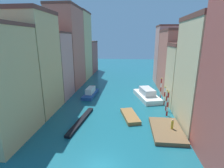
% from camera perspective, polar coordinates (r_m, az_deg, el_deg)
% --- Properties ---
extents(ground_plane, '(154.00, 154.00, 0.00)m').
position_cam_1_polar(ground_plane, '(42.13, 1.76, -3.80)').
color(ground_plane, '#196070').
extents(building_left_1, '(7.21, 8.73, 18.43)m').
position_cam_1_polar(building_left_1, '(34.00, -24.94, 6.23)').
color(building_left_1, '#DBB77A').
rests_on(building_left_1, ground).
extents(building_left_2, '(7.21, 7.30, 15.05)m').
position_cam_1_polar(building_left_2, '(41.39, -19.09, 5.79)').
color(building_left_2, tan).
rests_on(building_left_2, ground).
extents(building_left_3, '(7.21, 11.16, 22.06)m').
position_cam_1_polar(building_left_3, '(49.87, -14.89, 11.62)').
color(building_left_3, '#C6705B').
rests_on(building_left_3, ground).
extents(building_left_4, '(7.21, 10.85, 22.24)m').
position_cam_1_polar(building_left_4, '(60.36, -11.24, 12.44)').
color(building_left_4, '#DBB77A').
rests_on(building_left_4, ground).
extents(building_left_5, '(7.21, 11.33, 12.64)m').
position_cam_1_polar(building_left_5, '(71.64, -8.45, 9.09)').
color(building_left_5, '#B25147').
rests_on(building_left_5, ground).
extents(building_right_1, '(7.21, 10.20, 16.96)m').
position_cam_1_polar(building_right_1, '(29.59, 29.44, 3.11)').
color(building_right_1, beige).
rests_on(building_right_1, ground).
extents(building_right_2, '(7.21, 7.33, 12.77)m').
position_cam_1_polar(building_right_2, '(38.23, 23.77, 2.88)').
color(building_right_2, beige).
rests_on(building_right_2, ground).
extents(building_right_3, '(7.21, 11.23, 15.88)m').
position_cam_1_polar(building_right_3, '(46.72, 20.56, 7.15)').
color(building_right_3, '#C6705B').
rests_on(building_right_3, ground).
extents(building_right_4, '(7.21, 7.21, 17.43)m').
position_cam_1_polar(building_right_4, '(55.70, 18.21, 9.29)').
color(building_right_4, tan).
rests_on(building_right_4, ground).
extents(waterfront_dock, '(4.43, 7.41, 0.56)m').
position_cam_1_polar(waterfront_dock, '(27.68, 17.85, -14.57)').
color(waterfront_dock, brown).
rests_on(waterfront_dock, ground).
extents(person_on_dock, '(0.36, 0.36, 1.54)m').
position_cam_1_polar(person_on_dock, '(27.40, 19.62, -12.69)').
color(person_on_dock, gold).
rests_on(person_on_dock, waterfront_dock).
extents(mooring_pole_0, '(0.33, 0.33, 4.70)m').
position_cam_1_polar(mooring_pole_0, '(32.11, 18.23, -6.20)').
color(mooring_pole_0, red).
rests_on(mooring_pole_0, ground).
extents(mooring_pole_1, '(0.30, 0.30, 4.29)m').
position_cam_1_polar(mooring_pole_1, '(34.32, 17.91, -5.16)').
color(mooring_pole_1, red).
rests_on(mooring_pole_1, ground).
extents(mooring_pole_2, '(0.33, 0.33, 4.09)m').
position_cam_1_polar(mooring_pole_2, '(37.14, 17.27, -3.73)').
color(mooring_pole_2, red).
rests_on(mooring_pole_2, ground).
extents(mooring_pole_3, '(0.27, 0.27, 5.15)m').
position_cam_1_polar(mooring_pole_3, '(39.98, 16.11, -1.52)').
color(mooring_pole_3, red).
rests_on(mooring_pole_3, ground).
extents(vaporetto_white, '(6.17, 9.88, 2.46)m').
position_cam_1_polar(vaporetto_white, '(40.52, 11.67, -3.56)').
color(vaporetto_white, white).
rests_on(vaporetto_white, ground).
extents(gondola_black, '(2.11, 10.19, 0.46)m').
position_cam_1_polar(gondola_black, '(29.66, -10.41, -12.06)').
color(gondola_black, black).
rests_on(gondola_black, ground).
extents(motorboat_0, '(3.70, 6.31, 0.63)m').
position_cam_1_polar(motorboat_0, '(30.78, 6.07, -10.66)').
color(motorboat_0, olive).
rests_on(motorboat_0, ground).
extents(motorboat_1, '(2.79, 7.80, 2.04)m').
position_cam_1_polar(motorboat_1, '(41.97, -7.25, -2.92)').
color(motorboat_1, '#234C93').
rests_on(motorboat_1, ground).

